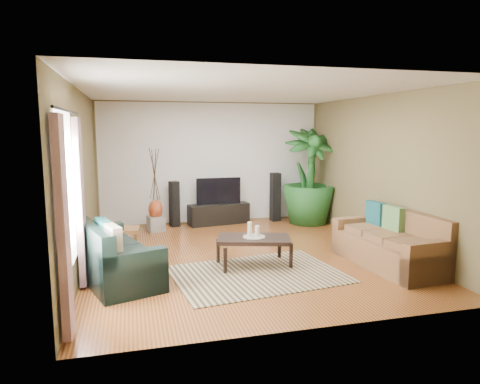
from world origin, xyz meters
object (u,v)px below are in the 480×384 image
object	(u,v)px
sofa_left	(113,249)
speaker_right	(275,197)
pedestal	(156,224)
coffee_table	(254,251)
vase	(155,209)
television	(219,191)
sofa_right	(389,239)
tv_stand	(219,214)
speaker_left	(174,204)
side_table	(125,242)
potted_plant	(309,176)

from	to	relation	value
sofa_left	speaker_right	size ratio (longest dim) A/B	1.75
sofa_left	pedestal	xyz separation A→B (m)	(0.75, 2.71, -0.27)
coffee_table	vase	world-z (taller)	vase
television	speaker_right	xyz separation A→B (m)	(1.33, 0.00, -0.19)
sofa_right	speaker_right	size ratio (longest dim) A/B	1.70
tv_stand	vase	world-z (taller)	vase
sofa_right	coffee_table	xyz separation A→B (m)	(-2.02, 0.51, -0.20)
television	pedestal	size ratio (longest dim) A/B	3.15
sofa_right	television	bearing A→B (deg)	-156.59
speaker_left	speaker_right	world-z (taller)	speaker_right
sofa_right	tv_stand	size ratio (longest dim) A/B	1.39
tv_stand	speaker_right	bearing A→B (deg)	-9.19
coffee_table	television	bearing A→B (deg)	104.70
sofa_right	pedestal	distance (m)	4.64
coffee_table	side_table	size ratio (longest dim) A/B	2.33
coffee_table	speaker_left	bearing A→B (deg)	122.62
speaker_left	speaker_right	size ratio (longest dim) A/B	0.89
television	vase	bearing A→B (deg)	-165.40
speaker_left	speaker_right	bearing A→B (deg)	-18.59
pedestal	potted_plant	bearing A→B (deg)	-1.05
sofa_left	speaker_right	bearing A→B (deg)	-67.43
tv_stand	pedestal	world-z (taller)	tv_stand
pedestal	vase	bearing A→B (deg)	0.00
television	speaker_left	world-z (taller)	television
pedestal	side_table	xyz separation A→B (m)	(-0.60, -1.65, 0.08)
sofa_left	speaker_left	distance (m)	3.29
sofa_right	side_table	bearing A→B (deg)	-116.66
speaker_right	vase	xyz separation A→B (m)	(-2.74, -0.37, -0.10)
speaker_right	pedestal	xyz separation A→B (m)	(-2.74, -0.37, -0.40)
tv_stand	speaker_left	size ratio (longest dim) A/B	1.37
sofa_left	pedestal	world-z (taller)	sofa_left
sofa_right	pedestal	world-z (taller)	sofa_right
vase	television	bearing A→B (deg)	14.60
coffee_table	vase	size ratio (longest dim) A/B	2.74
potted_plant	side_table	size ratio (longest dim) A/B	4.48
sofa_right	potted_plant	world-z (taller)	potted_plant
speaker_right	coffee_table	bearing A→B (deg)	-117.26
speaker_left	vase	distance (m)	0.56
sofa_right	speaker_left	world-z (taller)	speaker_left
television	sofa_right	bearing A→B (deg)	-61.35
sofa_left	potted_plant	size ratio (longest dim) A/B	0.92
speaker_right	side_table	size ratio (longest dim) A/B	2.34
television	potted_plant	xyz separation A→B (m)	(1.97, -0.43, 0.32)
potted_plant	sofa_right	bearing A→B (deg)	-90.44
sofa_right	speaker_right	world-z (taller)	speaker_right
television	speaker_right	size ratio (longest dim) A/B	0.89
sofa_left	tv_stand	world-z (taller)	sofa_left
coffee_table	vase	distance (m)	3.01
sofa_right	coffee_table	size ratio (longest dim) A/B	1.71
sofa_left	sofa_right	world-z (taller)	same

